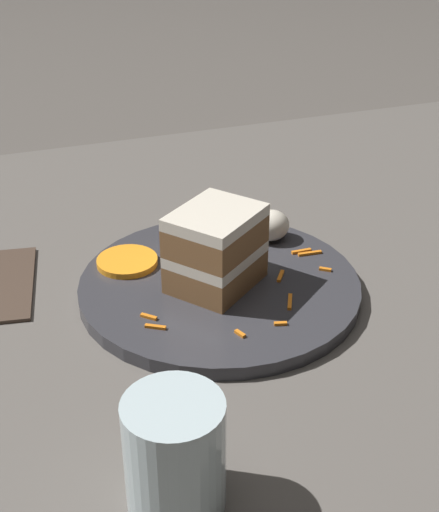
{
  "coord_description": "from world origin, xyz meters",
  "views": [
    {
      "loc": [
        -0.17,
        -0.57,
        0.45
      ],
      "look_at": [
        0.05,
        0.04,
        0.08
      ],
      "focal_mm": 50.0,
      "sensor_mm": 36.0,
      "label": 1
    }
  ],
  "objects": [
    {
      "name": "orange_garnish",
      "position": [
        -0.04,
        0.1,
        0.05
      ],
      "size": [
        0.07,
        0.07,
        0.01
      ],
      "primitive_type": "cylinder",
      "color": "orange",
      "rests_on": "plate"
    },
    {
      "name": "cream_dollop",
      "position": [
        0.13,
        0.1,
        0.07
      ],
      "size": [
        0.04,
        0.04,
        0.04
      ],
      "primitive_type": "ellipsoid",
      "color": "silver",
      "rests_on": "plate"
    },
    {
      "name": "ground_plane",
      "position": [
        0.0,
        0.0,
        0.0
      ],
      "size": [
        6.0,
        6.0,
        0.0
      ],
      "primitive_type": "plane",
      "color": "#4C4742",
      "rests_on": "ground"
    },
    {
      "name": "dining_table",
      "position": [
        0.0,
        0.0,
        0.02
      ],
      "size": [
        1.33,
        1.05,
        0.03
      ],
      "primitive_type": "cube",
      "color": "#56514C",
      "rests_on": "ground"
    },
    {
      "name": "drinking_glass",
      "position": [
        -0.08,
        -0.22,
        0.07
      ],
      "size": [
        0.07,
        0.07,
        0.09
      ],
      "color": "silver",
      "rests_on": "dining_table"
    },
    {
      "name": "plate",
      "position": [
        0.05,
        0.04,
        0.04
      ],
      "size": [
        0.3,
        0.3,
        0.01
      ],
      "primitive_type": "cylinder",
      "color": "#333338",
      "rests_on": "dining_table"
    },
    {
      "name": "carrot_shreds_scatter",
      "position": [
        0.08,
        0.0,
        0.05
      ],
      "size": [
        0.23,
        0.13,
        0.0
      ],
      "color": "orange",
      "rests_on": "plate"
    },
    {
      "name": "cake_slice",
      "position": [
        0.04,
        0.03,
        0.09
      ],
      "size": [
        0.12,
        0.11,
        0.08
      ],
      "rotation": [
        0.0,
        0.0,
        2.23
      ],
      "color": "brown",
      "rests_on": "plate"
    }
  ]
}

